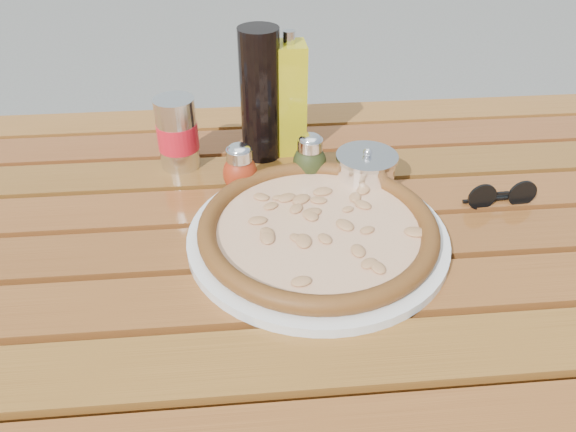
{
  "coord_description": "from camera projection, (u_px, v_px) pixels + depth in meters",
  "views": [
    {
      "loc": [
        -0.06,
        -0.61,
        1.24
      ],
      "look_at": [
        0.0,
        0.02,
        0.78
      ],
      "focal_mm": 35.0,
      "sensor_mm": 36.0,
      "label": 1
    }
  ],
  "objects": [
    {
      "name": "plate",
      "position": [
        317.0,
        237.0,
        0.78
      ],
      "size": [
        0.37,
        0.37,
        0.01
      ],
      "primitive_type": "cylinder",
      "rotation": [
        0.0,
        0.0,
        -0.03
      ],
      "color": "silver",
      "rests_on": "table"
    },
    {
      "name": "olive_oil_cruet",
      "position": [
        289.0,
        99.0,
        0.94
      ],
      "size": [
        0.06,
        0.06,
        0.21
      ],
      "rotation": [
        0.0,
        0.0,
        0.03
      ],
      "color": "#B4A613",
      "rests_on": "table"
    },
    {
      "name": "pizza",
      "position": [
        318.0,
        228.0,
        0.77
      ],
      "size": [
        0.33,
        0.33,
        0.03
      ],
      "rotation": [
        0.0,
        0.0,
        0.0
      ],
      "color": "#FEDFB6",
      "rests_on": "plate"
    },
    {
      "name": "sunglasses",
      "position": [
        501.0,
        196.0,
        0.85
      ],
      "size": [
        0.11,
        0.03,
        0.04
      ],
      "rotation": [
        0.0,
        0.0,
        0.06
      ],
      "color": "black",
      "rests_on": "table"
    },
    {
      "name": "soda_can",
      "position": [
        178.0,
        134.0,
        0.92
      ],
      "size": [
        0.08,
        0.08,
        0.12
      ],
      "rotation": [
        0.0,
        0.0,
        0.14
      ],
      "color": "silver",
      "rests_on": "table"
    },
    {
      "name": "dark_bottle",
      "position": [
        260.0,
        95.0,
        0.92
      ],
      "size": [
        0.07,
        0.07,
        0.22
      ],
      "primitive_type": "cylinder",
      "rotation": [
        0.0,
        0.0,
        0.14
      ],
      "color": "black",
      "rests_on": "table"
    },
    {
      "name": "pepper_shaker",
      "position": [
        240.0,
        169.0,
        0.87
      ],
      "size": [
        0.07,
        0.07,
        0.08
      ],
      "rotation": [
        0.0,
        0.0,
        -0.32
      ],
      "color": "#A52E12",
      "rests_on": "table"
    },
    {
      "name": "oregano_shaker",
      "position": [
        310.0,
        158.0,
        0.89
      ],
      "size": [
        0.07,
        0.07,
        0.08
      ],
      "rotation": [
        0.0,
        0.0,
        0.24
      ],
      "color": "#303A17",
      "rests_on": "table"
    },
    {
      "name": "parmesan_tin",
      "position": [
        366.0,
        171.0,
        0.88
      ],
      "size": [
        0.12,
        0.12,
        0.07
      ],
      "rotation": [
        0.0,
        0.0,
        0.35
      ],
      "color": "white",
      "rests_on": "table"
    },
    {
      "name": "table",
      "position": [
        289.0,
        282.0,
        0.82
      ],
      "size": [
        1.4,
        0.9,
        0.75
      ],
      "color": "#321E0B",
      "rests_on": "ground"
    }
  ]
}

